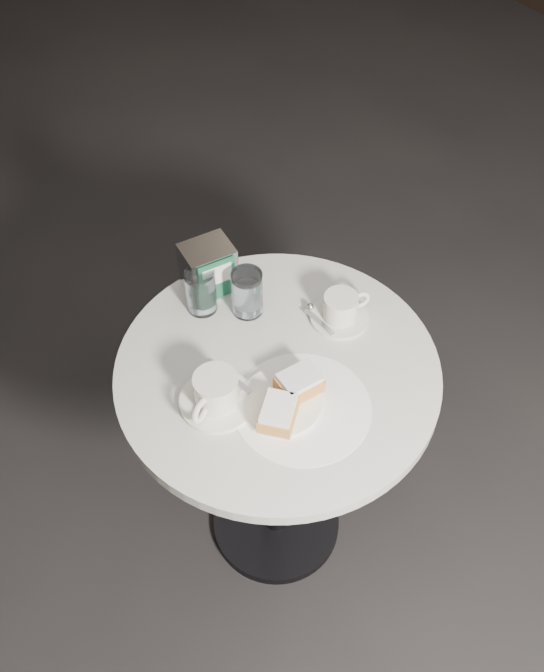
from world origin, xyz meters
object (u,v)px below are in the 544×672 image
at_px(coffee_cup_left, 216,393).
at_px(cafe_table, 277,419).
at_px(water_glass_right, 247,293).
at_px(beignet_plate, 285,400).
at_px(coffee_cup_right, 341,309).
at_px(napkin_dispenser, 209,269).
at_px(water_glass_left, 201,291).

bearing_deg(coffee_cup_left, cafe_table, -24.89).
bearing_deg(water_glass_right, cafe_table, -104.68).
xyz_separation_m(beignet_plate, water_glass_right, (0.09, 0.26, 0.03)).
bearing_deg(coffee_cup_right, cafe_table, -159.01).
relative_size(cafe_table, napkin_dispenser, 5.75).
height_order(beignet_plate, coffee_cup_right, coffee_cup_right).
distance_m(beignet_plate, coffee_cup_left, 0.14).
bearing_deg(water_glass_left, napkin_dispenser, 39.46).
xyz_separation_m(coffee_cup_right, water_glass_right, (-0.15, 0.14, 0.03)).
bearing_deg(cafe_table, napkin_dispenser, 87.20).
height_order(coffee_cup_right, water_glass_right, water_glass_right).
bearing_deg(napkin_dispenser, coffee_cup_right, -45.55).
relative_size(cafe_table, coffee_cup_left, 3.58).
xyz_separation_m(beignet_plate, water_glass_left, (0.01, 0.33, 0.03)).
relative_size(water_glass_right, napkin_dispenser, 0.88).
bearing_deg(beignet_plate, cafe_table, 61.80).
distance_m(cafe_table, napkin_dispenser, 0.38).
bearing_deg(coffee_cup_left, water_glass_right, 15.83).
relative_size(beignet_plate, water_glass_right, 1.94).
bearing_deg(napkin_dispenser, beignet_plate, -91.23).
bearing_deg(water_glass_right, napkin_dispenser, 106.68).
xyz_separation_m(cafe_table, water_glass_left, (-0.03, 0.24, 0.25)).
relative_size(coffee_cup_left, napkin_dispenser, 1.61).
relative_size(coffee_cup_right, napkin_dispenser, 1.23).
relative_size(coffee_cup_right, water_glass_left, 1.44).
height_order(beignet_plate, water_glass_right, water_glass_right).
distance_m(beignet_plate, water_glass_left, 0.33).
bearing_deg(napkin_dispenser, water_glass_left, -132.31).
distance_m(coffee_cup_left, water_glass_right, 0.27).
xyz_separation_m(water_glass_right, napkin_dispenser, (-0.03, 0.11, 0.01)).
distance_m(cafe_table, beignet_plate, 0.24).
bearing_deg(beignet_plate, water_glass_left, 87.44).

